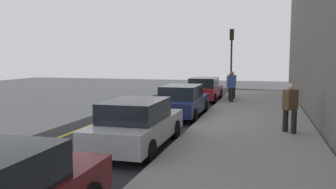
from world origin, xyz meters
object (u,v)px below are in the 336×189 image
Objects in this scene: pedestrian_blue_coat at (231,86)px; parked_car_red at (205,89)px; parked_car_silver at (137,124)px; traffic_light_pole at (231,52)px; parked_car_navy at (182,101)px; pedestrian_tan_coat at (232,84)px; rolling_suitcase at (232,93)px; pedestrian_brown_coat at (290,106)px.

parked_car_red is at bearing 55.53° from pedestrian_blue_coat.
traffic_light_pole is (13.22, -1.59, 2.41)m from parked_car_silver.
pedestrian_tan_coat is at bearing -13.13° from parked_car_navy.
parked_car_navy is 4.62× the size of rolling_suitcase.
pedestrian_blue_coat is at bearing -175.86° from rolling_suitcase.
parked_car_navy is 7.74m from rolling_suitcase.
pedestrian_tan_coat is (7.08, -1.65, 0.33)m from parked_car_navy.
pedestrian_blue_coat is at bearing -176.47° from pedestrian_tan_coat.
parked_car_silver and parked_car_red have the same top height.
pedestrian_brown_coat is at bearing -161.29° from pedestrian_blue_coat.
pedestrian_blue_coat is at bearing -9.00° from parked_car_silver.
pedestrian_tan_coat is 1.78× the size of rolling_suitcase.
pedestrian_blue_coat is 1.02× the size of pedestrian_brown_coat.
parked_car_navy is 5.64m from pedestrian_blue_coat.
rolling_suitcase is (0.97, -1.66, -0.29)m from parked_car_red.
pedestrian_tan_coat is 2.09m from traffic_light_pole.
parked_car_red is (12.54, 0.04, 0.00)m from parked_car_silver.
pedestrian_blue_coat is (5.35, -1.76, 0.34)m from parked_car_navy.
parked_car_red is at bearing 120.31° from rolling_suitcase.
traffic_light_pole is (0.68, -1.63, 2.41)m from parked_car_red.
rolling_suitcase is at bearing 15.80° from pedestrian_brown_coat.
traffic_light_pole is at bearing 173.49° from rolling_suitcase.
pedestrian_brown_coat is 0.39× the size of traffic_light_pole.
parked_car_red is 1.81m from pedestrian_tan_coat.
parked_car_silver is 1.05× the size of traffic_light_pole.
pedestrian_blue_coat reaches higher than parked_car_silver.
traffic_light_pole is at bearing -12.11° from parked_car_navy.
parked_car_silver is at bearing 172.64° from pedestrian_tan_coat.
parked_car_red is 2.67× the size of pedestrian_blue_coat.
pedestrian_tan_coat reaches higher than parked_car_navy.
parked_car_silver is 2.68× the size of pedestrian_brown_coat.
traffic_light_pole is (1.94, 0.19, 2.07)m from pedestrian_blue_coat.
parked_car_silver is 13.13m from pedestrian_tan_coat.
rolling_suitcase is at bearing 6.27° from pedestrian_tan_coat.
traffic_light_pole reaches higher than parked_car_red.
pedestrian_tan_coat is at bearing -7.36° from parked_car_silver.
parked_car_silver is 13.53m from traffic_light_pole.
traffic_light_pole is (7.28, -1.56, 2.41)m from parked_car_navy.
parked_car_silver and parked_car_navy have the same top height.
parked_car_red is at bearing 105.49° from pedestrian_tan_coat.
parked_car_navy is 2.58× the size of pedestrian_blue_coat.
parked_car_navy is 1.03× the size of traffic_light_pole.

